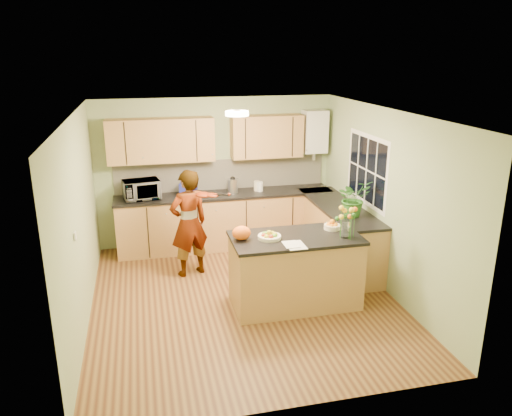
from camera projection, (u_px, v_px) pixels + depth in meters
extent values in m
plane|color=#542E18|center=(243.00, 298.00, 6.80)|extent=(4.50, 4.50, 0.00)
cube|color=silver|center=(242.00, 113.00, 6.04)|extent=(4.00, 4.50, 0.02)
cube|color=#9AAF7D|center=(216.00, 172.00, 8.51)|extent=(4.00, 0.02, 2.50)
cube|color=#9AAF7D|center=(295.00, 288.00, 4.33)|extent=(4.00, 0.02, 2.50)
cube|color=#9AAF7D|center=(80.00, 223.00, 5.99)|extent=(0.02, 4.50, 2.50)
cube|color=#9AAF7D|center=(385.00, 201.00, 6.86)|extent=(0.02, 4.50, 2.50)
cube|color=#A07C40|center=(225.00, 221.00, 8.50)|extent=(3.60, 0.60, 0.90)
cube|color=black|center=(225.00, 195.00, 8.34)|extent=(3.64, 0.62, 0.04)
cube|color=#A07C40|center=(338.00, 236.00, 7.82)|extent=(0.60, 2.20, 0.90)
cube|color=black|center=(339.00, 207.00, 7.68)|extent=(0.62, 2.24, 0.04)
cube|color=beige|center=(222.00, 174.00, 8.53)|extent=(3.60, 0.02, 0.52)
cube|color=#A07C40|center=(161.00, 140.00, 7.98)|extent=(1.70, 0.34, 0.70)
cube|color=#A07C40|center=(267.00, 136.00, 8.36)|extent=(1.20, 0.34, 0.70)
cube|color=white|center=(315.00, 131.00, 8.54)|extent=(0.40, 0.30, 0.72)
cylinder|color=silver|center=(314.00, 154.00, 8.66)|extent=(0.06, 0.06, 0.20)
cube|color=white|center=(367.00, 170.00, 7.32)|extent=(0.01, 1.30, 1.05)
cube|color=black|center=(367.00, 170.00, 7.32)|extent=(0.01, 1.18, 0.92)
cube|color=white|center=(75.00, 236.00, 5.42)|extent=(0.02, 0.09, 0.09)
cylinder|color=#FFEABF|center=(237.00, 113.00, 6.34)|extent=(0.30, 0.30, 0.06)
cylinder|color=white|center=(237.00, 111.00, 6.33)|extent=(0.10, 0.10, 0.02)
cube|color=#A07C40|center=(295.00, 272.00, 6.53)|extent=(1.62, 0.81, 0.91)
cube|color=black|center=(296.00, 238.00, 6.38)|extent=(1.66, 0.85, 0.04)
cylinder|color=#F5E8C4|center=(269.00, 237.00, 6.30)|extent=(0.29, 0.29, 0.04)
cylinder|color=#F5E8C4|center=(332.00, 227.00, 6.63)|extent=(0.22, 0.22, 0.06)
cylinder|color=silver|center=(346.00, 229.00, 6.31)|extent=(0.11, 0.11, 0.23)
ellipsoid|color=orange|center=(241.00, 233.00, 6.25)|extent=(0.28, 0.26, 0.18)
cube|color=white|center=(295.00, 245.00, 6.08)|extent=(0.22, 0.30, 0.01)
imported|color=tan|center=(189.00, 223.00, 7.30)|extent=(0.69, 0.57, 1.61)
imported|color=white|center=(142.00, 190.00, 7.99)|extent=(0.62, 0.47, 0.31)
cube|color=navy|center=(188.00, 189.00, 8.19)|extent=(0.32, 0.27, 0.22)
cylinder|color=silver|center=(233.00, 186.00, 8.34)|extent=(0.17, 0.17, 0.24)
sphere|color=black|center=(233.00, 176.00, 8.29)|extent=(0.09, 0.09, 0.09)
cylinder|color=#F5E8C4|center=(257.00, 186.00, 8.48)|extent=(0.12, 0.12, 0.17)
cylinder|color=white|center=(260.00, 186.00, 8.45)|extent=(0.12, 0.12, 0.17)
imported|color=#306D24|center=(353.00, 198.00, 7.14)|extent=(0.55, 0.51, 0.53)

